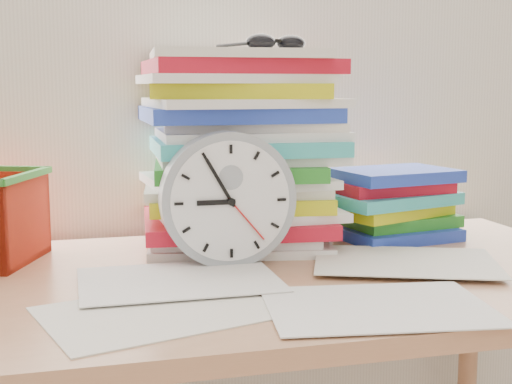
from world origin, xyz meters
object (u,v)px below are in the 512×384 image
object	(u,v)px
desk	(227,318)
clock	(228,199)
paper_stack	(242,150)
book_stack	(396,203)

from	to	relation	value
desk	clock	distance (m)	0.20
paper_stack	book_stack	world-z (taller)	paper_stack
paper_stack	book_stack	bearing A→B (deg)	-2.41
clock	book_stack	world-z (taller)	clock
book_stack	paper_stack	bearing A→B (deg)	177.59
desk	clock	bearing A→B (deg)	74.87
desk	paper_stack	world-z (taller)	paper_stack
book_stack	desk	bearing A→B (deg)	-153.40
desk	book_stack	distance (m)	0.48
paper_stack	clock	size ratio (longest dim) A/B	1.60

